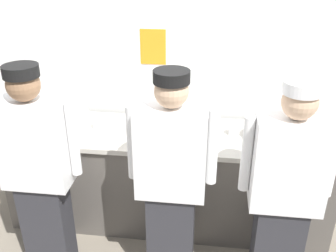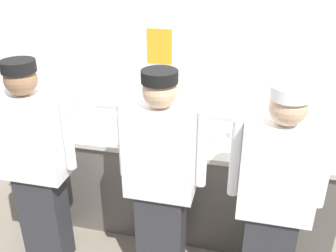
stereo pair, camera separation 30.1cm
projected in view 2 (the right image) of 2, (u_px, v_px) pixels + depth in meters
ground_plane at (158, 245)px, 3.16m from camera, size 9.00×9.00×0.00m
wall_back at (181, 51)px, 3.26m from camera, size 4.32×0.11×2.89m
prep_counter at (168, 177)px, 3.29m from camera, size 2.76×0.69×0.88m
chef_near_left at (36, 164)px, 2.68m from camera, size 0.59×0.24×1.63m
chef_center at (161, 180)px, 2.49m from camera, size 0.59×0.24×1.63m
chef_far_right at (274, 201)px, 2.31m from camera, size 0.59×0.24×1.61m
plate_stack_front at (108, 121)px, 3.25m from camera, size 0.21×0.21×0.05m
plate_stack_rear at (83, 112)px, 3.38m from camera, size 0.21×0.21×0.08m
mixing_bowl_steel at (270, 138)px, 2.88m from camera, size 0.34×0.34×0.13m
sheet_tray at (169, 132)px, 3.09m from camera, size 0.53×0.35×0.02m
squeeze_bottle_primary at (304, 145)px, 2.72m from camera, size 0.06×0.06×0.19m
squeeze_bottle_secondary at (54, 118)px, 3.17m from camera, size 0.06×0.06×0.18m
ramekin_green_sauce at (44, 116)px, 3.36m from camera, size 0.10×0.10×0.04m
ramekin_yellow_sauce at (218, 129)px, 3.12m from camera, size 0.10×0.10×0.04m
ramekin_orange_sauce at (78, 125)px, 3.17m from camera, size 0.08×0.08×0.04m
ramekin_red_sauce at (216, 139)px, 2.96m from camera, size 0.08×0.08×0.04m
deli_cup at (235, 133)px, 2.99m from camera, size 0.09×0.09×0.09m
chefs_knife at (150, 135)px, 3.04m from camera, size 0.28×0.03×0.02m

